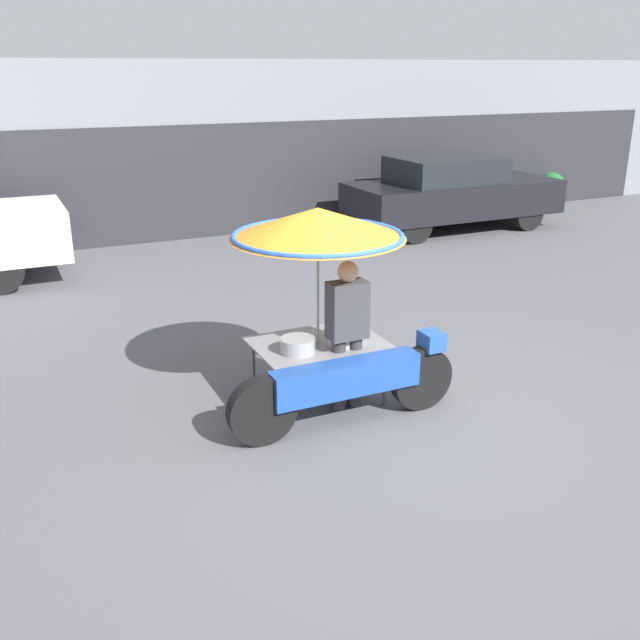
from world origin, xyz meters
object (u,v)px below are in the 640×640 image
at_px(vendor_motorcycle_cart, 323,265).
at_px(potted_plant, 551,188).
at_px(vendor_person, 347,329).
at_px(parked_car, 451,192).

distance_m(vendor_motorcycle_cart, potted_plant, 11.78).
xyz_separation_m(vendor_motorcycle_cart, potted_plant, (9.34, 7.11, -0.94)).
bearing_deg(vendor_person, parked_car, 48.40).
bearing_deg(potted_plant, vendor_motorcycle_cart, -142.70).
bearing_deg(parked_car, vendor_motorcycle_cart, -133.27).
bearing_deg(vendor_person, vendor_motorcycle_cart, 131.30).
relative_size(vendor_person, potted_plant, 1.75).
relative_size(vendor_person, parked_car, 0.34).
distance_m(vendor_person, parked_car, 8.58).
relative_size(parked_car, potted_plant, 5.10).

